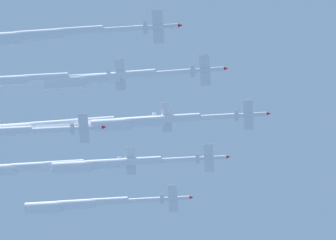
{
  "coord_description": "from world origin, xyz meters",
  "views": [
    {
      "loc": [
        90.22,
        11.53,
        -3.93
      ],
      "look_at": [
        0.0,
        0.0,
        148.68
      ],
      "focal_mm": 68.95,
      "sensor_mm": 36.0,
      "label": 1
    }
  ],
  "objects_px": {
    "jet_starboard_outer": "(32,167)",
    "jet_lead": "(147,122)",
    "jet_port_inner": "(108,164)",
    "jet_starboard_inner": "(101,79)",
    "jet_port_mid": "(54,126)",
    "jet_starboard_mid": "(77,205)",
    "jet_port_outer": "(41,35)",
    "jet_trail_port": "(9,81)"
  },
  "relations": [
    {
      "from": "jet_port_mid",
      "to": "jet_port_outer",
      "type": "distance_m",
      "value": 28.9
    },
    {
      "from": "jet_starboard_mid",
      "to": "jet_trail_port",
      "type": "relative_size",
      "value": 0.97
    },
    {
      "from": "jet_port_inner",
      "to": "jet_starboard_mid",
      "type": "height_order",
      "value": "jet_starboard_mid"
    },
    {
      "from": "jet_starboard_mid",
      "to": "jet_starboard_outer",
      "type": "xyz_separation_m",
      "value": [
        14.87,
        -10.56,
        0.32
      ]
    },
    {
      "from": "jet_port_inner",
      "to": "jet_starboard_mid",
      "type": "bearing_deg",
      "value": -139.44
    },
    {
      "from": "jet_starboard_inner",
      "to": "jet_port_inner",
      "type": "bearing_deg",
      "value": -173.27
    },
    {
      "from": "jet_port_outer",
      "to": "jet_trail_port",
      "type": "bearing_deg",
      "value": -136.85
    },
    {
      "from": "jet_port_inner",
      "to": "jet_starboard_outer",
      "type": "relative_size",
      "value": 1.01
    },
    {
      "from": "jet_lead",
      "to": "jet_port_mid",
      "type": "height_order",
      "value": "jet_port_mid"
    },
    {
      "from": "jet_port_inner",
      "to": "jet_port_mid",
      "type": "relative_size",
      "value": 0.94
    },
    {
      "from": "jet_port_outer",
      "to": "jet_trail_port",
      "type": "distance_m",
      "value": 18.17
    },
    {
      "from": "jet_starboard_inner",
      "to": "jet_starboard_mid",
      "type": "bearing_deg",
      "value": -160.08
    },
    {
      "from": "jet_lead",
      "to": "jet_trail_port",
      "type": "relative_size",
      "value": 0.94
    },
    {
      "from": "jet_port_mid",
      "to": "jet_starboard_mid",
      "type": "xyz_separation_m",
      "value": [
        -28.14,
        0.92,
        -0.15
      ]
    },
    {
      "from": "jet_starboard_inner",
      "to": "jet_port_outer",
      "type": "distance_m",
      "value": 19.97
    },
    {
      "from": "jet_trail_port",
      "to": "jet_lead",
      "type": "bearing_deg",
      "value": 115.35
    },
    {
      "from": "jet_port_mid",
      "to": "jet_starboard_mid",
      "type": "height_order",
      "value": "jet_port_mid"
    },
    {
      "from": "jet_port_outer",
      "to": "jet_trail_port",
      "type": "relative_size",
      "value": 1.0
    },
    {
      "from": "jet_port_inner",
      "to": "jet_port_outer",
      "type": "xyz_separation_m",
      "value": [
        42.97,
        -9.3,
        -2.69
      ]
    },
    {
      "from": "jet_lead",
      "to": "jet_port_inner",
      "type": "height_order",
      "value": "jet_port_inner"
    },
    {
      "from": "jet_port_mid",
      "to": "jet_trail_port",
      "type": "bearing_deg",
      "value": -30.04
    },
    {
      "from": "jet_lead",
      "to": "jet_port_outer",
      "type": "distance_m",
      "value": 37.44
    },
    {
      "from": "jet_lead",
      "to": "jet_starboard_mid",
      "type": "distance_m",
      "value": 36.92
    },
    {
      "from": "jet_lead",
      "to": "jet_starboard_inner",
      "type": "height_order",
      "value": "jet_starboard_inner"
    },
    {
      "from": "jet_starboard_mid",
      "to": "jet_port_outer",
      "type": "distance_m",
      "value": 56.79
    },
    {
      "from": "jet_starboard_inner",
      "to": "jet_port_mid",
      "type": "xyz_separation_m",
      "value": [
        -13.2,
        -15.9,
        0.7
      ]
    },
    {
      "from": "jet_starboard_mid",
      "to": "jet_port_outer",
      "type": "bearing_deg",
      "value": 2.44
    },
    {
      "from": "jet_starboard_outer",
      "to": "jet_starboard_inner",
      "type": "bearing_deg",
      "value": 43.98
    },
    {
      "from": "jet_starboard_mid",
      "to": "jet_lead",
      "type": "bearing_deg",
      "value": 43.01
    },
    {
      "from": "jet_port_inner",
      "to": "jet_starboard_inner",
      "type": "distance_m",
      "value": 27.84
    },
    {
      "from": "jet_starboard_outer",
      "to": "jet_lead",
      "type": "bearing_deg",
      "value": 71.28
    },
    {
      "from": "jet_starboard_inner",
      "to": "jet_port_outer",
      "type": "xyz_separation_m",
      "value": [
        15.32,
        -12.56,
        -2.55
      ]
    },
    {
      "from": "jet_starboard_inner",
      "to": "jet_starboard_outer",
      "type": "xyz_separation_m",
      "value": [
        -26.46,
        -25.54,
        0.86
      ]
    },
    {
      "from": "jet_port_mid",
      "to": "jet_starboard_outer",
      "type": "relative_size",
      "value": 1.07
    },
    {
      "from": "jet_port_mid",
      "to": "jet_port_outer",
      "type": "xyz_separation_m",
      "value": [
        28.52,
        3.34,
        -3.25
      ]
    },
    {
      "from": "jet_starboard_mid",
      "to": "jet_port_outer",
      "type": "height_order",
      "value": "jet_starboard_mid"
    },
    {
      "from": "jet_lead",
      "to": "jet_port_mid",
      "type": "bearing_deg",
      "value": -87.47
    },
    {
      "from": "jet_starboard_outer",
      "to": "jet_port_outer",
      "type": "bearing_deg",
      "value": 17.26
    },
    {
      "from": "jet_port_inner",
      "to": "jet_starboard_mid",
      "type": "distance_m",
      "value": 18.02
    },
    {
      "from": "jet_port_outer",
      "to": "jet_starboard_outer",
      "type": "relative_size",
      "value": 1.02
    },
    {
      "from": "jet_port_outer",
      "to": "jet_port_inner",
      "type": "bearing_deg",
      "value": 167.79
    },
    {
      "from": "jet_port_inner",
      "to": "jet_starboard_outer",
      "type": "distance_m",
      "value": 22.32
    }
  ]
}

